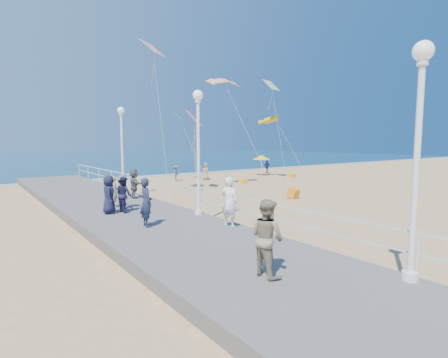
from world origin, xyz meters
TOP-DOWN VIEW (x-y plane):
  - ground at (0.00, 0.00)m, footprint 160.00×160.00m
  - ocean at (0.00, 65.00)m, footprint 160.00×90.00m
  - surf_line at (0.00, 20.50)m, footprint 160.00×1.20m
  - boardwalk at (-7.50, 0.00)m, footprint 5.00×44.00m
  - railing at (-5.05, 0.00)m, footprint 0.05×42.00m
  - lamp_post_near at (-5.35, -9.00)m, footprint 0.44×0.44m
  - lamp_post_mid at (-5.35, 0.00)m, footprint 0.44×0.44m
  - lamp_post_far at (-5.35, 9.00)m, footprint 0.44×0.44m
  - woman_holding_toddler at (-5.60, -2.52)m, footprint 0.64×0.79m
  - toddler_held at (-5.45, -2.37)m, footprint 0.41×0.47m
  - spectator_0 at (-8.07, -0.64)m, footprint 0.49×0.70m
  - spectator_1 at (-7.78, -6.81)m, footprint 0.71×0.91m
  - spectator_2 at (-7.53, 3.25)m, footprint 0.66×1.08m
  - spectator_4 at (-8.40, 2.55)m, footprint 0.77×0.95m
  - spectator_5 at (-5.90, 5.85)m, footprint 0.75×1.59m
  - spectator_6 at (-7.68, 3.92)m, footprint 0.45×0.61m
  - spectator_7 at (-7.75, 2.48)m, footprint 0.73×0.87m
  - beach_walker_a at (1.89, 15.15)m, footprint 1.03×1.03m
  - beach_walker_b at (14.05, 16.12)m, footprint 0.90×0.50m
  - beach_walker_c at (4.45, 14.22)m, footprint 0.60×0.84m
  - box_kite at (2.97, 2.09)m, footprint 0.62×0.76m
  - beach_umbrella at (11.46, 14.24)m, footprint 1.90×1.90m
  - beach_chair_left at (5.46, 9.99)m, footprint 0.55×0.55m
  - beach_chair_right at (12.40, 10.86)m, footprint 0.55×0.55m
  - kite_parafoil at (2.67, 8.87)m, footprint 2.93×0.94m
  - kite_windsock at (10.64, 12.04)m, footprint 0.95×2.37m
  - kite_diamond_pink at (-0.19, 8.68)m, footprint 1.68×1.72m
  - kite_diamond_multi at (8.95, 10.38)m, footprint 1.57×1.31m
  - kite_diamond_green at (2.11, 14.98)m, footprint 1.33×1.37m
  - kite_diamond_redwhite at (-3.58, 7.96)m, footprint 1.79×1.71m

SIDE VIEW (x-z plane):
  - ground at x=0.00m, z-range 0.00..0.00m
  - ocean at x=0.00m, z-range -0.01..0.04m
  - surf_line at x=0.00m, z-range 0.01..0.05m
  - boardwalk at x=-7.50m, z-range 0.00..0.40m
  - beach_chair_left at x=5.46m, z-range 0.00..0.40m
  - beach_chair_right at x=12.40m, z-range 0.00..0.40m
  - box_kite at x=2.97m, z-range -0.07..0.67m
  - beach_walker_a at x=1.89m, z-range 0.00..1.43m
  - beach_walker_b at x=14.05m, z-range 0.00..1.45m
  - beach_walker_c at x=4.45m, z-range 0.00..1.61m
  - spectator_6 at x=-7.68m, z-range 0.40..1.92m
  - spectator_7 at x=-7.75m, z-range 0.40..2.00m
  - spectator_2 at x=-7.53m, z-range 0.40..2.02m
  - spectator_5 at x=-5.90m, z-range 0.40..2.05m
  - spectator_4 at x=-8.40m, z-range 0.40..2.09m
  - railing at x=-5.05m, z-range 0.98..1.53m
  - spectator_0 at x=-8.07m, z-range 0.40..2.23m
  - spectator_1 at x=-7.78m, z-range 0.40..2.24m
  - woman_holding_toddler at x=-5.60m, z-range 0.40..2.27m
  - toddler_held at x=-5.45m, z-range 1.25..2.06m
  - beach_umbrella at x=11.46m, z-range 0.84..2.98m
  - lamp_post_near at x=-5.35m, z-range 1.00..6.32m
  - lamp_post_mid at x=-5.35m, z-range 1.00..6.32m
  - lamp_post_far at x=-5.35m, z-range 1.00..6.32m
  - kite_diamond_pink at x=-0.19m, z-range 4.65..5.73m
  - kite_windsock at x=10.64m, z-range 5.17..6.18m
  - kite_diamond_green at x=2.11m, z-range 5.40..6.05m
  - kite_parafoil at x=2.67m, z-range 7.80..8.45m
  - kite_diamond_multi at x=8.95m, z-range 8.08..9.04m
  - kite_diamond_redwhite at x=-3.58m, z-range 8.86..9.77m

